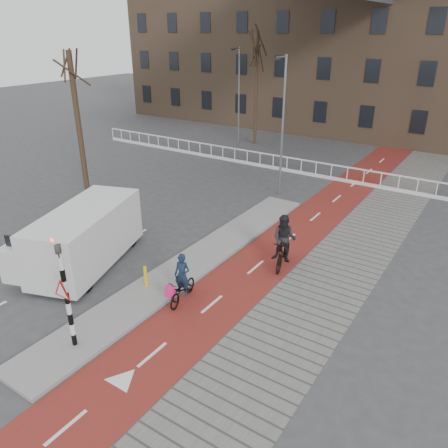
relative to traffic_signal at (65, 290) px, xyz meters
The scene contains 15 objects.
ground 2.90m from the traffic_signal, 73.47° to the left, with size 120.00×120.00×0.00m, color #38383A.
bike_lane 12.36m from the traffic_signal, 80.09° to the left, with size 2.50×60.00×0.01m, color maroon.
sidewalk 13.13m from the traffic_signal, 67.82° to the left, with size 3.00×60.00×0.01m, color slate.
curb_island 6.32m from the traffic_signal, 90.95° to the left, with size 1.80×16.00×0.12m, color gray.
traffic_signal is the anchor object (origin of this frame).
bollard 3.82m from the traffic_signal, 96.47° to the left, with size 0.12×0.12×0.80m, color yellow.
cyclist_near 4.07m from the traffic_signal, 72.56° to the left, with size 0.89×1.76×1.78m.
cyclist_far 8.30m from the traffic_signal, 69.07° to the left, with size 1.06×2.10×2.15m.
van 5.17m from the traffic_signal, 134.25° to the left, with size 3.77×5.77×2.31m.
railing 19.60m from the traffic_signal, 103.02° to the left, with size 28.00×0.10×0.99m.
townhouse_row 34.60m from the traffic_signal, 94.04° to the left, with size 46.00×10.00×15.90m.
tree_left 14.48m from the traffic_signal, 138.00° to the left, with size 0.30×0.30×7.54m, color #302115.
tree_mid 25.81m from the traffic_signal, 107.93° to the left, with size 0.25×0.25×8.37m, color #302115.
streetlight_near 14.93m from the traffic_signal, 93.17° to the left, with size 0.12×0.12×7.39m, color slate.
streetlight_left 26.13m from the traffic_signal, 111.08° to the left, with size 0.12×0.12×7.26m, color slate.
Camera 1 is at (8.66, -8.11, 8.59)m, focal length 35.00 mm.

